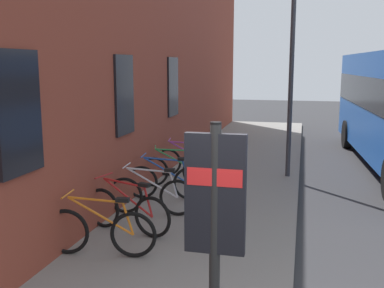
{
  "coord_description": "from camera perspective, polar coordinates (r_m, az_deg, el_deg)",
  "views": [
    {
      "loc": [
        -3.06,
        -0.03,
        3.01
      ],
      "look_at": [
        4.85,
        1.91,
        1.58
      ],
      "focal_mm": 42.46,
      "sensor_mm": 36.0,
      "label": 1
    }
  ],
  "objects": [
    {
      "name": "bicycle_by_door",
      "position": [
        8.89,
        -5.12,
        -6.4
      ],
      "size": [
        0.48,
        1.77,
        0.97
      ],
      "color": "black",
      "rests_on": "sidewalk_pavement"
    },
    {
      "name": "bicycle_end_of_row",
      "position": [
        10.89,
        -2.04,
        -3.31
      ],
      "size": [
        0.7,
        1.69,
        0.97
      ],
      "color": "black",
      "rests_on": "sidewalk_pavement"
    },
    {
      "name": "bicycle_far_end",
      "position": [
        11.85,
        -0.5,
        -2.2
      ],
      "size": [
        0.5,
        1.75,
        0.97
      ],
      "color": "black",
      "rests_on": "sidewalk_pavement"
    },
    {
      "name": "ground",
      "position": [
        9.6,
        19.11,
        -8.87
      ],
      "size": [
        60.0,
        60.0,
        0.0
      ],
      "primitive_type": "plane",
      "color": "#2D2D30"
    },
    {
      "name": "sidewalk_pavement",
      "position": [
        11.58,
        4.53,
        -4.8
      ],
      "size": [
        24.0,
        3.5,
        0.12
      ],
      "primitive_type": "cube",
      "color": "gray",
      "rests_on": "ground"
    },
    {
      "name": "bicycle_nearest_sign",
      "position": [
        9.85,
        -3.31,
        -4.74
      ],
      "size": [
        0.48,
        1.76,
        0.97
      ],
      "color": "black",
      "rests_on": "sidewalk_pavement"
    },
    {
      "name": "station_facade",
      "position": [
        12.66,
        -3.91,
        13.0
      ],
      "size": [
        22.0,
        0.65,
        7.37
      ],
      "color": "brown",
      "rests_on": "ground"
    },
    {
      "name": "pedestrian_crossing_street",
      "position": [
        7.47,
        2.54,
        -4.96
      ],
      "size": [
        0.6,
        0.25,
        1.58
      ],
      "color": "#B2A599",
      "rests_on": "sidewalk_pavement"
    },
    {
      "name": "transit_info_sign",
      "position": [
        4.11,
        2.9,
        -8.35
      ],
      "size": [
        0.1,
        0.55,
        2.4
      ],
      "color": "black",
      "rests_on": "sidewalk_pavement"
    },
    {
      "name": "bicycle_mid_rack",
      "position": [
        8.02,
        -8.15,
        -8.31
      ],
      "size": [
        0.59,
        1.73,
        0.97
      ],
      "color": "black",
      "rests_on": "sidewalk_pavement"
    },
    {
      "name": "bicycle_under_window",
      "position": [
        7.15,
        -11.47,
        -10.7
      ],
      "size": [
        0.48,
        1.76,
        0.97
      ],
      "color": "black",
      "rests_on": "sidewalk_pavement"
    },
    {
      "name": "street_lamp",
      "position": [
        11.85,
        12.45,
        11.16
      ],
      "size": [
        0.28,
        0.28,
        5.39
      ],
      "color": "#333338",
      "rests_on": "sidewalk_pavement"
    }
  ]
}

